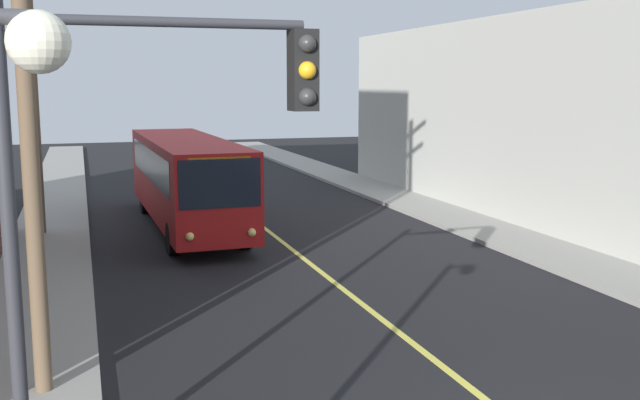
% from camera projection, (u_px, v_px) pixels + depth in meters
% --- Properties ---
extents(sidewalk_left, '(2.50, 90.00, 0.15)m').
position_uv_depth(sidewalk_left, '(38.00, 306.00, 17.06)').
color(sidewalk_left, gray).
rests_on(sidewalk_left, ground).
extents(sidewalk_right, '(2.50, 90.00, 0.15)m').
position_uv_depth(sidewalk_right, '(572.00, 260.00, 21.46)').
color(sidewalk_right, gray).
rests_on(sidewalk_right, ground).
extents(lane_stripe_center, '(0.16, 60.00, 0.01)m').
position_uv_depth(lane_stripe_center, '(285.00, 244.00, 23.97)').
color(lane_stripe_center, '#D8CC4C').
rests_on(lane_stripe_center, ground).
extents(building_right_warehouse, '(12.00, 26.01, 7.60)m').
position_uv_depth(building_right_warehouse, '(609.00, 116.00, 30.34)').
color(building_right_warehouse, '#B2B2A8').
rests_on(building_right_warehouse, ground).
extents(city_bus, '(2.84, 12.21, 3.20)m').
position_uv_depth(city_bus, '(186.00, 177.00, 26.50)').
color(city_bus, maroon).
rests_on(city_bus, ground).
extents(utility_pole_near, '(2.40, 0.28, 11.31)m').
position_uv_depth(utility_pole_near, '(21.00, 4.00, 11.27)').
color(utility_pole_near, brown).
rests_on(utility_pole_near, sidewalk_left).
extents(utility_pole_mid, '(2.40, 0.28, 10.36)m').
position_uv_depth(utility_pole_mid, '(32.00, 62.00, 24.22)').
color(utility_pole_mid, brown).
rests_on(utility_pole_mid, sidewalk_left).
extents(traffic_signal_left_corner, '(3.75, 0.48, 6.00)m').
position_uv_depth(traffic_signal_left_corner, '(145.00, 155.00, 8.78)').
color(traffic_signal_left_corner, '#2D2D33').
rests_on(traffic_signal_left_corner, sidewalk_left).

